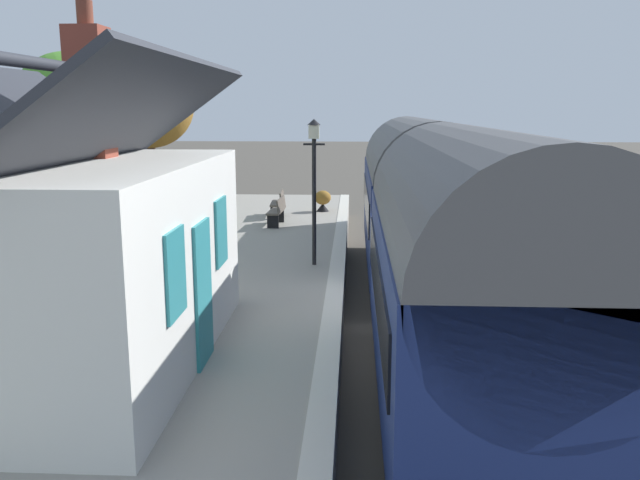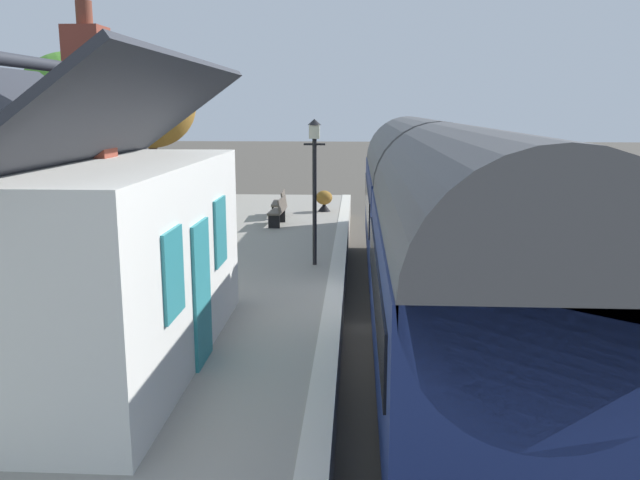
{
  "view_description": "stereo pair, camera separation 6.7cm",
  "coord_description": "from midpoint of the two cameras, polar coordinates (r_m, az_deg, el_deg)",
  "views": [
    {
      "loc": [
        -12.19,
        0.82,
        4.58
      ],
      "look_at": [
        1.15,
        1.5,
        1.89
      ],
      "focal_mm": 36.83,
      "sensor_mm": 36.0,
      "label": 1
    },
    {
      "loc": [
        -12.19,
        0.75,
        4.58
      ],
      "look_at": [
        1.15,
        1.5,
        1.89
      ],
      "focal_mm": 36.83,
      "sensor_mm": 36.0,
      "label": 2
    }
  ],
  "objects": [
    {
      "name": "train",
      "position": [
        13.8,
        9.89,
        1.35
      ],
      "size": [
        16.77,
        2.73,
        4.32
      ],
      "color": "black",
      "rests_on": "ground"
    },
    {
      "name": "tree_far_right",
      "position": [
        27.79,
        -14.72,
        11.25
      ],
      "size": [
        3.47,
        3.62,
        6.44
      ],
      "color": "#4C3828",
      "rests_on": "ground"
    },
    {
      "name": "bench_by_lamp",
      "position": [
        22.83,
        -3.7,
        3.27
      ],
      "size": [
        1.42,
        0.5,
        0.88
      ],
      "color": "brown",
      "rests_on": "platform"
    },
    {
      "name": "ground_plane",
      "position": [
        13.04,
        6.27,
        -9.24
      ],
      "size": [
        160.0,
        160.0,
        0.0
      ],
      "primitive_type": "plane",
      "color": "#4C473F"
    },
    {
      "name": "lamp_post_platform",
      "position": [
        15.38,
        -0.64,
        6.68
      ],
      "size": [
        0.32,
        0.5,
        3.45
      ],
      "color": "black",
      "rests_on": "platform"
    },
    {
      "name": "planter_by_door",
      "position": [
        22.44,
        -10.54,
        2.74
      ],
      "size": [
        0.37,
        0.37,
        0.75
      ],
      "color": "gray",
      "rests_on": "platform"
    },
    {
      "name": "platform_edge_coping",
      "position": [
        12.74,
        1.03,
        -5.42
      ],
      "size": [
        32.0,
        0.36,
        0.02
      ],
      "primitive_type": "cube",
      "color": "beige",
      "rests_on": "platform"
    },
    {
      "name": "station_building",
      "position": [
        10.12,
        -20.66,
        -1.28
      ],
      "size": [
        6.6,
        3.9,
        5.25
      ],
      "color": "white",
      "rests_on": "platform"
    },
    {
      "name": "planter_edge_near",
      "position": [
        15.17,
        -16.94,
        -1.2
      ],
      "size": [
        0.71,
        0.71,
        0.98
      ],
      "color": "gray",
      "rests_on": "platform"
    },
    {
      "name": "tree_behind_building",
      "position": [
        21.12,
        -20.9,
        10.09
      ],
      "size": [
        3.41,
        3.43,
        6.21
      ],
      "color": "#4C3828",
      "rests_on": "ground"
    },
    {
      "name": "bench_near_building",
      "position": [
        21.03,
        -3.79,
        2.57
      ],
      "size": [
        1.42,
        0.5,
        0.88
      ],
      "color": "brown",
      "rests_on": "platform"
    },
    {
      "name": "rail_far",
      "position": [
        13.03,
        7.08,
        -8.95
      ],
      "size": [
        52.0,
        0.08,
        0.14
      ],
      "primitive_type": "cube",
      "color": "gray",
      "rests_on": "ground"
    },
    {
      "name": "planter_under_sign",
      "position": [
        16.2,
        -14.39,
        -1.07
      ],
      "size": [
        0.82,
        0.32,
        0.62
      ],
      "color": "teal",
      "rests_on": "platform"
    },
    {
      "name": "planter_bench_right",
      "position": [
        23.86,
        0.16,
        3.48
      ],
      "size": [
        0.6,
        0.6,
        0.76
      ],
      "color": "black",
      "rests_on": "platform"
    },
    {
      "name": "rail_near",
      "position": [
        13.22,
        13.39,
        -8.89
      ],
      "size": [
        52.0,
        0.08,
        0.14
      ],
      "primitive_type": "cube",
      "color": "gray",
      "rests_on": "ground"
    },
    {
      "name": "platform",
      "position": [
        13.27,
        -11.33,
        -7.0
      ],
      "size": [
        32.0,
        6.0,
        0.89
      ],
      "primitive_type": "cube",
      "color": "gray",
      "rests_on": "ground"
    }
  ]
}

